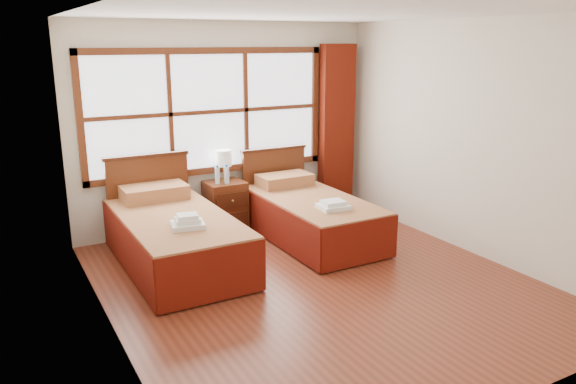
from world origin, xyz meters
TOP-DOWN VIEW (x-y plane):
  - floor at (0.00, 0.00)m, footprint 4.50×4.50m
  - ceiling at (0.00, 0.00)m, footprint 4.50×4.50m
  - wall_back at (0.00, 2.25)m, footprint 4.00×0.00m
  - wall_left at (-2.00, 0.00)m, footprint 0.00×4.50m
  - wall_right at (2.00, 0.00)m, footprint 0.00×4.50m
  - window at (-0.25, 2.21)m, footprint 3.16×0.06m
  - curtain at (1.60, 2.11)m, footprint 0.50×0.16m
  - bed_left at (-1.09, 1.20)m, footprint 1.09×2.11m
  - bed_right at (0.62, 1.20)m, footprint 1.01×2.03m
  - nightstand at (-0.16, 1.99)m, footprint 0.48×0.47m
  - towels_left at (-1.09, 0.71)m, footprint 0.37×0.34m
  - towels_right at (0.59, 0.65)m, footprint 0.35×0.31m
  - lamp at (-0.13, 2.07)m, footprint 0.20×0.20m
  - bottle_near at (-0.27, 1.96)m, footprint 0.06×0.06m
  - bottle_far at (-0.16, 1.91)m, footprint 0.06×0.06m

SIDE VIEW (x-z plane):
  - floor at x=0.00m, z-range 0.00..0.00m
  - bed_right at x=0.62m, z-range -0.19..0.79m
  - nightstand at x=-0.16m, z-range 0.00..0.64m
  - bed_left at x=-1.09m, z-range -0.21..0.85m
  - towels_right at x=0.59m, z-range 0.52..0.61m
  - towels_left at x=-1.09m, z-range 0.55..0.68m
  - bottle_near at x=-0.27m, z-range 0.63..0.86m
  - bottle_far at x=-0.16m, z-range 0.63..0.86m
  - lamp at x=-0.13m, z-range 0.72..1.11m
  - curtain at x=1.60m, z-range 0.02..2.32m
  - wall_back at x=0.00m, z-range -0.70..3.30m
  - wall_left at x=-2.00m, z-range -0.95..3.55m
  - wall_right at x=2.00m, z-range -0.95..3.55m
  - window at x=-0.25m, z-range 0.72..2.28m
  - ceiling at x=0.00m, z-range 2.60..2.60m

